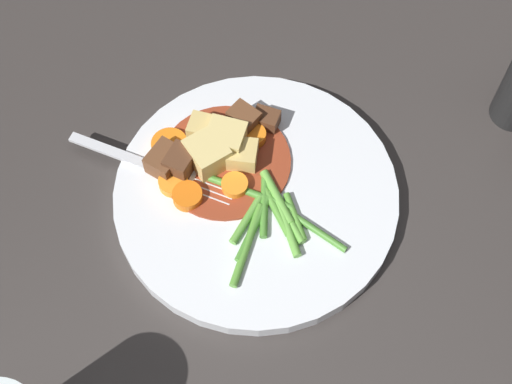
# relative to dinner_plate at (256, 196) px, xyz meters

# --- Properties ---
(ground_plane) EXTENTS (3.00, 3.00, 0.00)m
(ground_plane) POSITION_rel_dinner_plate_xyz_m (0.00, 0.00, -0.01)
(ground_plane) COLOR #383330
(dinner_plate) EXTENTS (0.27, 0.27, 0.02)m
(dinner_plate) POSITION_rel_dinner_plate_xyz_m (0.00, 0.00, 0.00)
(dinner_plate) COLOR white
(dinner_plate) RESTS_ON ground_plane
(stew_sauce) EXTENTS (0.13, 0.13, 0.00)m
(stew_sauce) POSITION_rel_dinner_plate_xyz_m (0.04, 0.01, 0.01)
(stew_sauce) COLOR #93381E
(stew_sauce) RESTS_ON dinner_plate
(carrot_slice_0) EXTENTS (0.03, 0.03, 0.01)m
(carrot_slice_0) POSITION_rel_dinner_plate_xyz_m (0.05, -0.01, 0.01)
(carrot_slice_0) COLOR orange
(carrot_slice_0) RESTS_ON dinner_plate
(carrot_slice_1) EXTENTS (0.03, 0.03, 0.01)m
(carrot_slice_1) POSITION_rel_dinner_plate_xyz_m (0.02, 0.06, 0.01)
(carrot_slice_1) COLOR orange
(carrot_slice_1) RESTS_ON dinner_plate
(carrot_slice_2) EXTENTS (0.04, 0.04, 0.01)m
(carrot_slice_2) POSITION_rel_dinner_plate_xyz_m (0.01, 0.02, 0.01)
(carrot_slice_2) COLOR orange
(carrot_slice_2) RESTS_ON dinner_plate
(carrot_slice_3) EXTENTS (0.03, 0.03, 0.01)m
(carrot_slice_3) POSITION_rel_dinner_plate_xyz_m (0.07, 0.04, 0.01)
(carrot_slice_3) COLOR orange
(carrot_slice_3) RESTS_ON dinner_plate
(carrot_slice_4) EXTENTS (0.05, 0.05, 0.01)m
(carrot_slice_4) POSITION_rel_dinner_plate_xyz_m (0.08, 0.06, 0.01)
(carrot_slice_4) COLOR orange
(carrot_slice_4) RESTS_ON dinner_plate
(carrot_slice_5) EXTENTS (0.03, 0.03, 0.01)m
(carrot_slice_5) POSITION_rel_dinner_plate_xyz_m (0.04, 0.07, 0.01)
(carrot_slice_5) COLOR orange
(carrot_slice_5) RESTS_ON dinner_plate
(carrot_slice_6) EXTENTS (0.03, 0.03, 0.01)m
(carrot_slice_6) POSITION_rel_dinner_plate_xyz_m (0.05, -0.02, 0.02)
(carrot_slice_6) COLOR orange
(carrot_slice_6) RESTS_ON dinner_plate
(potato_chunk_0) EXTENTS (0.04, 0.04, 0.03)m
(potato_chunk_0) POSITION_rel_dinner_plate_xyz_m (0.05, 0.03, 0.02)
(potato_chunk_0) COLOR #E5CC7A
(potato_chunk_0) RESTS_ON dinner_plate
(potato_chunk_1) EXTENTS (0.05, 0.05, 0.03)m
(potato_chunk_1) POSITION_rel_dinner_plate_xyz_m (0.06, 0.01, 0.02)
(potato_chunk_1) COLOR #E5CC7A
(potato_chunk_1) RESTS_ON dinner_plate
(potato_chunk_2) EXTENTS (0.04, 0.04, 0.03)m
(potato_chunk_2) POSITION_rel_dinner_plate_xyz_m (0.08, 0.02, 0.02)
(potato_chunk_2) COLOR #DBBC6B
(potato_chunk_2) RESTS_ON dinner_plate
(potato_chunk_3) EXTENTS (0.04, 0.04, 0.02)m
(potato_chunk_3) POSITION_rel_dinner_plate_xyz_m (0.04, 0.00, 0.02)
(potato_chunk_3) COLOR #DBBC6B
(potato_chunk_3) RESTS_ON dinner_plate
(meat_chunk_0) EXTENTS (0.04, 0.04, 0.03)m
(meat_chunk_0) POSITION_rel_dinner_plate_xyz_m (0.05, 0.06, 0.02)
(meat_chunk_0) COLOR #56331E
(meat_chunk_0) RESTS_ON dinner_plate
(meat_chunk_1) EXTENTS (0.04, 0.04, 0.02)m
(meat_chunk_1) POSITION_rel_dinner_plate_xyz_m (0.06, 0.07, 0.02)
(meat_chunk_1) COLOR brown
(meat_chunk_1) RESTS_ON dinner_plate
(meat_chunk_2) EXTENTS (0.03, 0.03, 0.02)m
(meat_chunk_2) POSITION_rel_dinner_plate_xyz_m (0.07, -0.04, 0.02)
(meat_chunk_2) COLOR #56331E
(meat_chunk_2) RESTS_ON dinner_plate
(meat_chunk_3) EXTENTS (0.04, 0.03, 0.03)m
(meat_chunk_3) POSITION_rel_dinner_plate_xyz_m (0.07, -0.02, 0.02)
(meat_chunk_3) COLOR brown
(meat_chunk_3) RESTS_ON dinner_plate
(green_bean_0) EXTENTS (0.06, 0.03, 0.01)m
(green_bean_0) POSITION_rel_dinner_plate_xyz_m (-0.02, 0.00, 0.01)
(green_bean_0) COLOR #4C8E33
(green_bean_0) RESTS_ON dinner_plate
(green_bean_1) EXTENTS (0.06, 0.06, 0.01)m
(green_bean_1) POSITION_rel_dinner_plate_xyz_m (-0.03, 0.02, 0.01)
(green_bean_1) COLOR #4C8E33
(green_bean_1) RESTS_ON dinner_plate
(green_bean_2) EXTENTS (0.04, 0.05, 0.01)m
(green_bean_2) POSITION_rel_dinner_plate_xyz_m (-0.02, 0.02, 0.01)
(green_bean_2) COLOR #66AD42
(green_bean_2) RESTS_ON dinner_plate
(green_bean_3) EXTENTS (0.06, 0.01, 0.01)m
(green_bean_3) POSITION_rel_dinner_plate_xyz_m (-0.03, -0.02, 0.01)
(green_bean_3) COLOR #66AD42
(green_bean_3) RESTS_ON dinner_plate
(green_bean_4) EXTENTS (0.05, 0.01, 0.01)m
(green_bean_4) POSITION_rel_dinner_plate_xyz_m (-0.04, -0.02, 0.01)
(green_bean_4) COLOR #599E38
(green_bean_4) RESTS_ON dinner_plate
(green_bean_5) EXTENTS (0.05, 0.01, 0.01)m
(green_bean_5) POSITION_rel_dinner_plate_xyz_m (-0.03, -0.01, 0.01)
(green_bean_5) COLOR #599E38
(green_bean_5) RESTS_ON dinner_plate
(green_bean_6) EXTENTS (0.06, 0.01, 0.01)m
(green_bean_6) POSITION_rel_dinner_plate_xyz_m (-0.02, -0.02, 0.01)
(green_bean_6) COLOR #66AD42
(green_bean_6) RESTS_ON dinner_plate
(green_bean_7) EXTENTS (0.07, 0.02, 0.01)m
(green_bean_7) POSITION_rel_dinner_plate_xyz_m (-0.04, -0.01, 0.01)
(green_bean_7) COLOR #66AD42
(green_bean_7) RESTS_ON dinner_plate
(green_bean_8) EXTENTS (0.07, 0.06, 0.01)m
(green_bean_8) POSITION_rel_dinner_plate_xyz_m (-0.05, 0.03, 0.01)
(green_bean_8) COLOR #599E38
(green_bean_8) RESTS_ON dinner_plate
(green_bean_9) EXTENTS (0.07, 0.06, 0.01)m
(green_bean_9) POSITION_rel_dinner_plate_xyz_m (-0.00, 0.01, 0.01)
(green_bean_9) COLOR #4C8E33
(green_bean_9) RESTS_ON dinner_plate
(green_bean_10) EXTENTS (0.06, 0.04, 0.01)m
(green_bean_10) POSITION_rel_dinner_plate_xyz_m (-0.06, -0.03, 0.01)
(green_bean_10) COLOR #4C8E33
(green_bean_10) RESTS_ON dinner_plate
(fork) EXTENTS (0.14, 0.13, 0.00)m
(fork) POSITION_rel_dinner_plate_xyz_m (0.06, 0.08, 0.01)
(fork) COLOR silver
(fork) RESTS_ON dinner_plate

